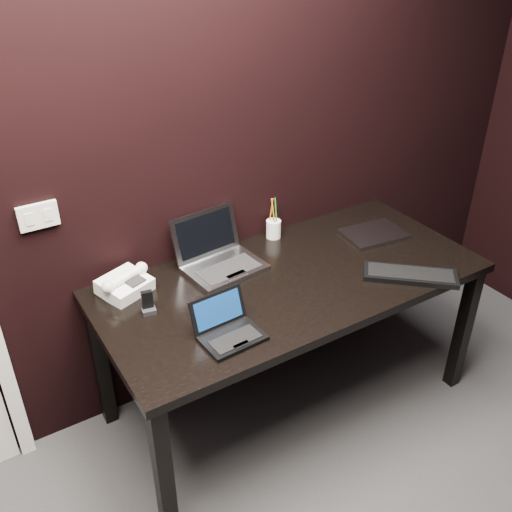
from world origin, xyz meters
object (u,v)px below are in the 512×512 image
ext_keyboard (410,275)px  mobile_phone (148,304)px  netbook (228,330)px  pen_cup (273,228)px  closed_laptop (374,234)px  desk_phone (125,284)px  silver_laptop (220,259)px  desk (291,292)px

ext_keyboard → mobile_phone: mobile_phone is taller
netbook → pen_cup: bearing=44.3°
mobile_phone → ext_keyboard: bearing=-19.1°
ext_keyboard → pen_cup: pen_cup is taller
netbook → ext_keyboard: netbook is taller
netbook → mobile_phone: (-0.20, 0.30, 0.01)m
pen_cup → closed_laptop: bearing=-30.5°
desk_phone → pen_cup: 0.79m
ext_keyboard → pen_cup: bearing=116.8°
desk_phone → ext_keyboard: bearing=-26.4°
ext_keyboard → silver_laptop: bearing=142.5°
desk → closed_laptop: size_ratio=5.39×
closed_laptop → pen_cup: size_ratio=1.50×
closed_laptop → mobile_phone: bearing=179.8°
netbook → ext_keyboard: 0.88m
netbook → pen_cup: (0.56, 0.55, 0.02)m
netbook → silver_laptop: bearing=65.1°
silver_laptop → ext_keyboard: bearing=-37.5°
closed_laptop → silver_laptop: bearing=169.3°
desk → ext_keyboard: ext_keyboard is taller
netbook → desk_phone: size_ratio=0.99×
desk → pen_cup: bearing=69.5°
desk → closed_laptop: closed_laptop is taller
netbook → mobile_phone: netbook is taller
closed_laptop → pen_cup: pen_cup is taller
netbook → ext_keyboard: bearing=-4.4°
desk_phone → desk: bearing=-22.4°
desk_phone → mobile_phone: 0.18m
ext_keyboard → desk_phone: bearing=153.6°
desk → pen_cup: size_ratio=8.08×
desk → pen_cup: pen_cup is taller
silver_laptop → pen_cup: (0.36, 0.10, 0.01)m
closed_laptop → pen_cup: (-0.43, 0.25, 0.04)m
closed_laptop → mobile_phone: size_ratio=3.35×
silver_laptop → pen_cup: bearing=16.3°
closed_laptop → desk_phone: desk_phone is taller
mobile_phone → silver_laptop: bearing=19.5°
silver_laptop → mobile_phone: size_ratio=3.84×
silver_laptop → mobile_phone: silver_laptop is taller
pen_cup → ext_keyboard: bearing=-63.2°
netbook → silver_laptop: (0.21, 0.45, 0.01)m
desk → desk_phone: (-0.66, 0.27, 0.12)m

